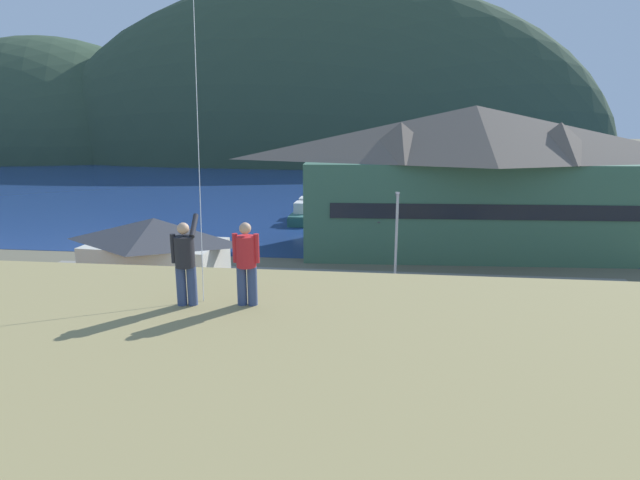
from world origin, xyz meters
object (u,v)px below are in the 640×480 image
Objects in this scene: moored_boat_inner_slip at (307,210)px; parked_car_lone_by_shed at (270,346)px; storage_shed_waterside at (379,222)px; parked_car_front_row_red at (360,299)px; parked_car_back_row_left at (63,323)px; person_kite_flyer at (185,261)px; moored_boat_outer_mooring at (368,215)px; wharf_dock at (335,218)px; parked_car_mid_row_near at (384,360)px; parked_car_front_row_end at (60,286)px; harbor_lodge at (472,176)px; parked_car_front_row_silver at (620,348)px; parked_car_back_row_right at (511,367)px; parking_light_pole at (396,235)px; storage_shed_near_lot at (157,260)px; moored_boat_wharfside at (303,215)px; person_companion at (246,261)px.

parked_car_lone_by_shed is at bearing -84.55° from moored_boat_inner_slip.
parked_car_front_row_red is (-0.96, -14.05, -1.43)m from storage_shed_waterside.
person_kite_flyer reaches higher than parked_car_back_row_left.
parked_car_back_row_left is (-13.68, -31.63, 0.34)m from moored_boat_outer_mooring.
wharf_dock is 5.68× the size of person_kite_flyer.
wharf_dock is 2.50× the size of parked_car_mid_row_near.
parked_car_front_row_end is at bearing 124.13° from parked_car_back_row_left.
harbor_lodge reaches higher than parked_car_front_row_red.
moored_boat_inner_slip reaches higher than parked_car_front_row_silver.
parked_car_back_row_right is 12.19m from parking_light_pole.
harbor_lodge is at bearing 42.84° from parked_car_back_row_left.
parked_car_lone_by_shed is (-9.67, 0.84, 0.00)m from parked_car_back_row_right.
moored_boat_inner_slip is 1.56× the size of parked_car_front_row_end.
parking_light_pole reaches higher than parked_car_front_row_end.
parked_car_front_row_end is at bearing -172.96° from storage_shed_near_lot.
moored_boat_outer_mooring is 1.64× the size of parked_car_back_row_left.
parked_car_front_row_end is at bearing -111.77° from moored_boat_wharfside.
parked_car_lone_by_shed is (3.39, -32.23, 0.34)m from moored_boat_wharfside.
storage_shed_waterside is 3.16× the size of person_companion.
parked_car_back_row_left is 1.00× the size of parked_car_front_row_end.
wharf_dock is at bearing -175.90° from moored_boat_outer_mooring.
parked_car_front_row_silver is 18.27m from person_companion.
parked_car_front_row_silver is (24.87, 0.10, 0.00)m from parked_car_back_row_left.
harbor_lodge is at bearing 11.68° from storage_shed_waterside.
moored_boat_wharfside reaches higher than parked_car_front_row_red.
storage_shed_near_lot reaches higher than moored_boat_outer_mooring.
parked_car_front_row_silver is at bearing -23.16° from parked_car_front_row_red.
parked_car_mid_row_near is at bearing -21.23° from parked_car_front_row_end.
harbor_lodge is at bearing 84.80° from parked_car_back_row_right.
moored_boat_wharfside is 27.80m from parked_car_front_row_end.
parked_car_lone_by_shed is (3.39, -35.50, 0.34)m from moored_boat_inner_slip.
moored_boat_wharfside reaches higher than parked_car_lone_by_shed.
parked_car_mid_row_near is 2.27× the size of person_kite_flyer.
moored_boat_outer_mooring is at bearing 6.26° from moored_boat_wharfside.
moored_boat_inner_slip is at bearing 70.49° from parked_car_front_row_end.
wharf_dock is at bearing 136.82° from harbor_lodge.
parking_light_pole is (2.11, -22.64, 2.95)m from moored_boat_outer_mooring.
storage_shed_near_lot is 1.34× the size of parking_light_pole.
parked_car_lone_by_shed is at bearing 175.06° from parked_car_back_row_right.
person_companion is at bearing -138.95° from parked_car_front_row_silver.
moored_boat_outer_mooring is at bearing 92.31° from parked_car_mid_row_near.
parked_car_front_row_red is at bearing -75.10° from moored_boat_wharfside.
moored_boat_outer_mooring is at bearing 94.85° from storage_shed_waterside.
person_companion is (1.74, -42.50, 7.21)m from wharf_dock.
parked_car_lone_by_shed is at bearing -118.13° from parking_light_pole.
parked_car_mid_row_near is at bearing 64.92° from person_kite_flyer.
moored_boat_outer_mooring is 34.38m from parked_car_back_row_right.
parked_car_front_row_end is 23.28m from person_companion.
parked_car_mid_row_near is 1.00× the size of parked_car_front_row_end.
moored_boat_inner_slip is at bearing 109.76° from parked_car_back_row_right.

